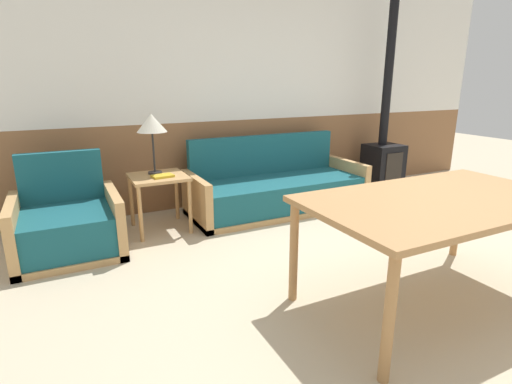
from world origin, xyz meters
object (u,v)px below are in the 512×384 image
table_lamp (152,124)px  dining_table (439,207)px  wood_stove (384,148)px  armchair (68,226)px  side_table (159,185)px  couch (277,190)px

table_lamp → dining_table: (1.35, -2.33, -0.38)m
wood_stove → table_lamp: bearing=-179.0°
table_lamp → wood_stove: bearing=1.0°
armchair → side_table: size_ratio=1.54×
side_table → armchair: bearing=-167.2°
armchair → dining_table: (2.22, -2.04, 0.45)m
couch → armchair: bearing=-174.1°
couch → table_lamp: table_lamp is taller
couch → wood_stove: 1.80m
couch → wood_stove: bearing=3.8°
armchair → table_lamp: (0.87, 0.30, 0.83)m
armchair → side_table: (0.88, 0.20, 0.23)m
side_table → couch: bearing=1.5°
table_lamp → dining_table: size_ratio=0.34×
wood_stove → dining_table: bearing=-127.1°
armchair → wood_stove: size_ratio=0.36×
couch → dining_table: couch is taller
armchair → wood_stove: (4.03, 0.35, 0.34)m
table_lamp → wood_stove: size_ratio=0.25×
wood_stove → couch: bearing=-176.2°
couch → table_lamp: bearing=177.6°
couch → armchair: armchair is taller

